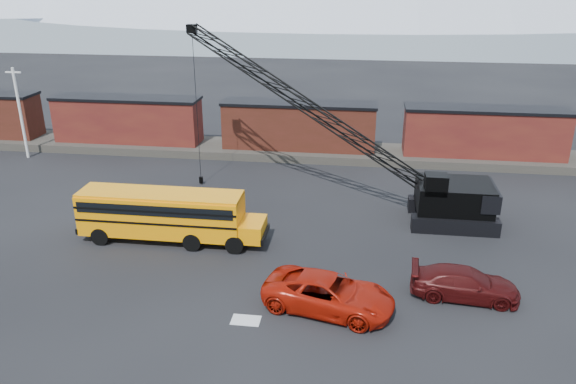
{
  "coord_description": "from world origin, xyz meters",
  "views": [
    {
      "loc": [
        5.6,
        -26.34,
        15.81
      ],
      "look_at": [
        1.28,
        5.4,
        3.0
      ],
      "focal_mm": 35.0,
      "sensor_mm": 36.0,
      "label": 1
    }
  ],
  "objects_px": {
    "red_pickup": "(329,293)",
    "crawler_crane": "(310,108)",
    "maroon_suv": "(465,283)",
    "school_bus": "(167,214)"
  },
  "relations": [
    {
      "from": "red_pickup",
      "to": "crawler_crane",
      "type": "bearing_deg",
      "value": 23.3
    },
    {
      "from": "maroon_suv",
      "to": "crawler_crane",
      "type": "xyz_separation_m",
      "value": [
        -9.26,
        11.71,
        6.14
      ]
    },
    {
      "from": "red_pickup",
      "to": "maroon_suv",
      "type": "relative_size",
      "value": 1.19
    },
    {
      "from": "crawler_crane",
      "to": "red_pickup",
      "type": "bearing_deg",
      "value": -80.02
    },
    {
      "from": "red_pickup",
      "to": "maroon_suv",
      "type": "height_order",
      "value": "red_pickup"
    },
    {
      "from": "school_bus",
      "to": "maroon_suv",
      "type": "xyz_separation_m",
      "value": [
        17.23,
        -4.23,
        -1.0
      ]
    },
    {
      "from": "red_pickup",
      "to": "crawler_crane",
      "type": "relative_size",
      "value": 0.3
    },
    {
      "from": "school_bus",
      "to": "maroon_suv",
      "type": "distance_m",
      "value": 17.77
    },
    {
      "from": "crawler_crane",
      "to": "school_bus",
      "type": "bearing_deg",
      "value": -136.86
    },
    {
      "from": "red_pickup",
      "to": "crawler_crane",
      "type": "height_order",
      "value": "crawler_crane"
    }
  ]
}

